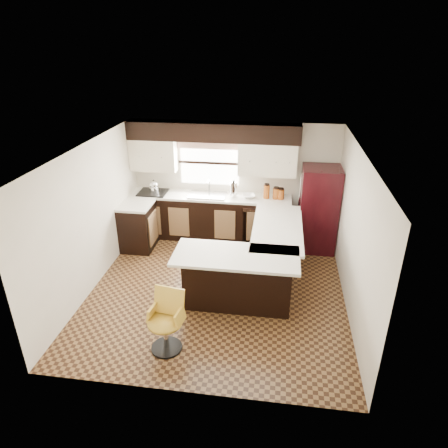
% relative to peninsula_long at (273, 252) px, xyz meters
% --- Properties ---
extents(floor, '(4.40, 4.40, 0.00)m').
position_rel_peninsula_long_xyz_m(floor, '(-0.90, -0.62, -0.45)').
color(floor, '#49301A').
rests_on(floor, ground).
extents(ceiling, '(4.40, 4.40, 0.00)m').
position_rel_peninsula_long_xyz_m(ceiling, '(-0.90, -0.62, 1.95)').
color(ceiling, silver).
rests_on(ceiling, wall_back).
extents(wall_back, '(4.40, 0.00, 4.40)m').
position_rel_peninsula_long_xyz_m(wall_back, '(-0.90, 1.58, 0.75)').
color(wall_back, beige).
rests_on(wall_back, floor).
extents(wall_front, '(4.40, 0.00, 4.40)m').
position_rel_peninsula_long_xyz_m(wall_front, '(-0.90, -2.83, 0.75)').
color(wall_front, beige).
rests_on(wall_front, floor).
extents(wall_left, '(0.00, 4.40, 4.40)m').
position_rel_peninsula_long_xyz_m(wall_left, '(-3.00, -0.62, 0.75)').
color(wall_left, beige).
rests_on(wall_left, floor).
extents(wall_right, '(0.00, 4.40, 4.40)m').
position_rel_peninsula_long_xyz_m(wall_right, '(1.20, -0.62, 0.75)').
color(wall_right, beige).
rests_on(wall_right, floor).
extents(base_cab_back, '(3.30, 0.60, 0.90)m').
position_rel_peninsula_long_xyz_m(base_cab_back, '(-1.35, 1.28, 0.00)').
color(base_cab_back, black).
rests_on(base_cab_back, floor).
extents(base_cab_left, '(0.60, 0.70, 0.90)m').
position_rel_peninsula_long_xyz_m(base_cab_left, '(-2.70, 0.62, 0.00)').
color(base_cab_left, black).
rests_on(base_cab_left, floor).
extents(counter_back, '(3.30, 0.60, 0.04)m').
position_rel_peninsula_long_xyz_m(counter_back, '(-1.35, 1.28, 0.47)').
color(counter_back, silver).
rests_on(counter_back, base_cab_back).
extents(counter_left, '(0.60, 0.70, 0.04)m').
position_rel_peninsula_long_xyz_m(counter_left, '(-2.70, 0.62, 0.47)').
color(counter_left, silver).
rests_on(counter_left, base_cab_left).
extents(soffit, '(3.40, 0.35, 0.36)m').
position_rel_peninsula_long_xyz_m(soffit, '(-1.30, 1.40, 1.77)').
color(soffit, black).
rests_on(soffit, wall_back).
extents(upper_cab_left, '(0.94, 0.35, 0.64)m').
position_rel_peninsula_long_xyz_m(upper_cab_left, '(-2.52, 1.40, 1.27)').
color(upper_cab_left, beige).
rests_on(upper_cab_left, wall_back).
extents(upper_cab_right, '(1.14, 0.35, 0.64)m').
position_rel_peninsula_long_xyz_m(upper_cab_right, '(-0.22, 1.40, 1.27)').
color(upper_cab_right, beige).
rests_on(upper_cab_right, wall_back).
extents(window_pane, '(1.20, 0.02, 0.90)m').
position_rel_peninsula_long_xyz_m(window_pane, '(-1.40, 1.56, 1.10)').
color(window_pane, white).
rests_on(window_pane, wall_back).
extents(valance, '(1.30, 0.06, 0.18)m').
position_rel_peninsula_long_xyz_m(valance, '(-1.40, 1.52, 1.49)').
color(valance, '#D19B93').
rests_on(valance, wall_back).
extents(sink, '(0.75, 0.45, 0.03)m').
position_rel_peninsula_long_xyz_m(sink, '(-1.40, 1.25, 0.51)').
color(sink, '#B2B2B7').
rests_on(sink, counter_back).
extents(dishwasher, '(0.58, 0.03, 0.78)m').
position_rel_peninsula_long_xyz_m(dishwasher, '(-0.35, 0.99, -0.02)').
color(dishwasher, black).
rests_on(dishwasher, floor).
extents(cooktop, '(0.58, 0.50, 0.02)m').
position_rel_peninsula_long_xyz_m(cooktop, '(-2.55, 1.25, 0.51)').
color(cooktop, black).
rests_on(cooktop, counter_back).
extents(peninsula_long, '(0.60, 1.95, 0.90)m').
position_rel_peninsula_long_xyz_m(peninsula_long, '(0.00, 0.00, 0.00)').
color(peninsula_long, black).
rests_on(peninsula_long, floor).
extents(peninsula_return, '(1.65, 0.60, 0.90)m').
position_rel_peninsula_long_xyz_m(peninsula_return, '(-0.53, -0.97, 0.00)').
color(peninsula_return, black).
rests_on(peninsula_return, floor).
extents(counter_pen_long, '(0.84, 1.95, 0.04)m').
position_rel_peninsula_long_xyz_m(counter_pen_long, '(0.05, 0.00, 0.47)').
color(counter_pen_long, silver).
rests_on(counter_pen_long, peninsula_long).
extents(counter_pen_return, '(1.89, 0.84, 0.04)m').
position_rel_peninsula_long_xyz_m(counter_pen_return, '(-0.55, -1.06, 0.47)').
color(counter_pen_return, silver).
rests_on(counter_pen_return, peninsula_return).
extents(refrigerator, '(0.72, 0.69, 1.69)m').
position_rel_peninsula_long_xyz_m(refrigerator, '(0.82, 1.10, 0.39)').
color(refrigerator, black).
rests_on(refrigerator, floor).
extents(bar_chair, '(0.53, 0.53, 0.87)m').
position_rel_peninsula_long_xyz_m(bar_chair, '(-1.37, -2.13, -0.01)').
color(bar_chair, gold).
rests_on(bar_chair, floor).
extents(kettle, '(0.19, 0.19, 0.26)m').
position_rel_peninsula_long_xyz_m(kettle, '(-2.52, 1.26, 0.65)').
color(kettle, silver).
rests_on(kettle, cooktop).
extents(percolator, '(0.14, 0.14, 0.31)m').
position_rel_peninsula_long_xyz_m(percolator, '(-0.87, 1.28, 0.65)').
color(percolator, silver).
rests_on(percolator, counter_back).
extents(mixing_bowl, '(0.33, 0.33, 0.06)m').
position_rel_peninsula_long_xyz_m(mixing_bowl, '(-0.56, 1.27, 0.53)').
color(mixing_bowl, white).
rests_on(mixing_bowl, counter_back).
extents(canister_large, '(0.12, 0.12, 0.28)m').
position_rel_peninsula_long_xyz_m(canister_large, '(-0.21, 1.30, 0.63)').
color(canister_large, '#9A4813').
rests_on(canister_large, counter_back).
extents(canister_med, '(0.14, 0.14, 0.21)m').
position_rel_peninsula_long_xyz_m(canister_med, '(-0.01, 1.30, 0.60)').
color(canister_med, '#9A4813').
rests_on(canister_med, counter_back).
extents(canister_small, '(0.14, 0.14, 0.20)m').
position_rel_peninsula_long_xyz_m(canister_small, '(0.07, 1.30, 0.59)').
color(canister_small, '#9A4813').
rests_on(canister_small, counter_back).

